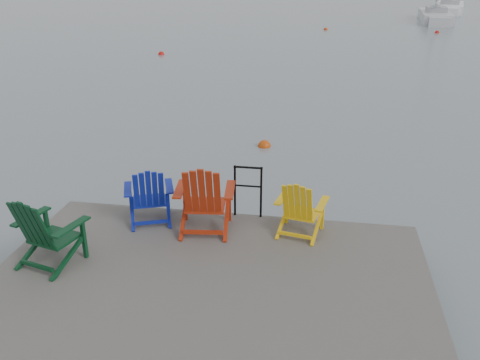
% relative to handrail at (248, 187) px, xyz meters
% --- Properties ---
extents(ground, '(400.00, 400.00, 0.00)m').
position_rel_handrail_xyz_m(ground, '(-0.25, -2.45, -1.04)').
color(ground, slate).
rests_on(ground, ground).
extents(dock, '(6.00, 5.00, 1.40)m').
position_rel_handrail_xyz_m(dock, '(-0.25, -2.45, -0.69)').
color(dock, '#302E2B').
rests_on(dock, ground).
extents(handrail, '(0.48, 0.04, 0.90)m').
position_rel_handrail_xyz_m(handrail, '(0.00, 0.00, 0.00)').
color(handrail, black).
rests_on(handrail, dock).
extents(chair_green, '(1.00, 0.95, 1.08)m').
position_rel_handrail_xyz_m(chair_green, '(-2.54, -1.95, 0.00)').
color(chair_green, '#093319').
rests_on(chair_green, dock).
extents(chair_blue, '(0.95, 0.91, 0.99)m').
position_rel_handrail_xyz_m(chair_blue, '(-1.55, -0.47, -0.04)').
color(chair_blue, '#0E1C94').
rests_on(chair_blue, dock).
extents(chair_red, '(1.00, 0.94, 1.16)m').
position_rel_handrail_xyz_m(chair_red, '(-0.60, -0.63, 0.04)').
color(chair_red, '#A0240B').
rests_on(chair_red, dock).
extents(chair_yellow, '(0.85, 0.81, 0.95)m').
position_rel_handrail_xyz_m(chair_yellow, '(0.89, -0.51, -0.06)').
color(chair_yellow, yellow).
rests_on(chair_yellow, dock).
extents(sailboat_near, '(3.12, 8.89, 11.99)m').
position_rel_handrail_xyz_m(sailboat_near, '(10.16, 39.78, -0.69)').
color(sailboat_near, silver).
rests_on(sailboat_near, ground).
extents(sailboat_mid, '(4.68, 10.19, 13.43)m').
position_rel_handrail_xyz_m(sailboat_mid, '(13.47, 50.21, -0.69)').
color(sailboat_mid, white).
rests_on(sailboat_mid, ground).
extents(buoy_a, '(0.35, 0.35, 0.35)m').
position_rel_handrail_xyz_m(buoy_a, '(-0.31, 5.03, -1.04)').
color(buoy_a, '#BF420B').
rests_on(buoy_a, ground).
extents(buoy_b, '(0.33, 0.33, 0.33)m').
position_rel_handrail_xyz_m(buoy_b, '(-7.56, 19.02, -1.04)').
color(buoy_b, red).
rests_on(buoy_b, ground).
extents(buoy_c, '(0.33, 0.33, 0.33)m').
position_rel_handrail_xyz_m(buoy_c, '(8.86, 31.33, -1.04)').
color(buoy_c, red).
rests_on(buoy_c, ground).
extents(buoy_d, '(0.31, 0.31, 0.31)m').
position_rel_handrail_xyz_m(buoy_d, '(1.05, 31.96, -1.04)').
color(buoy_d, '#BF330B').
rests_on(buoy_d, ground).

